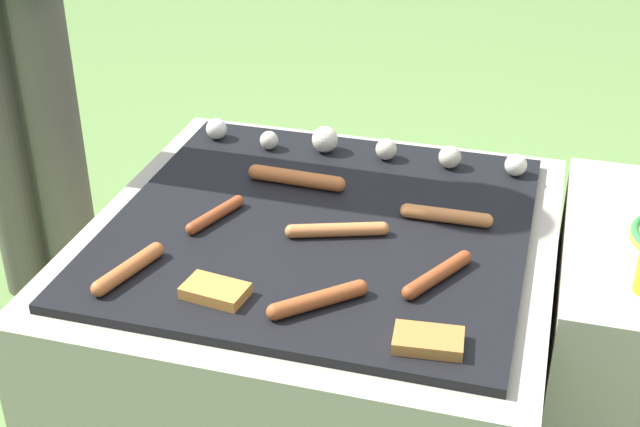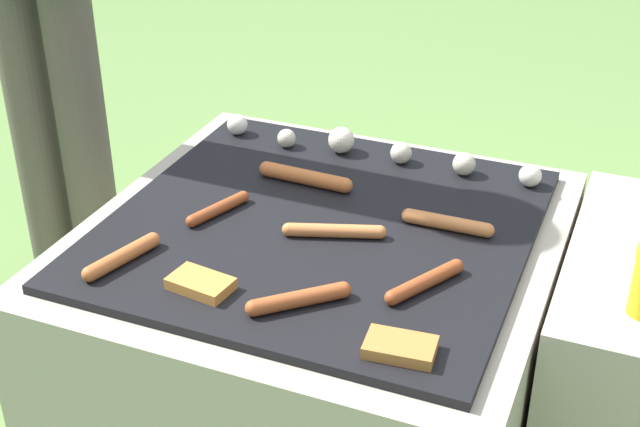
{
  "view_description": "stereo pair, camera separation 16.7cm",
  "coord_description": "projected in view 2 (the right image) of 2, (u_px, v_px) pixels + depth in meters",
  "views": [
    {
      "loc": [
        0.39,
        -1.4,
        1.23
      ],
      "look_at": [
        0.0,
        0.0,
        0.41
      ],
      "focal_mm": 50.0,
      "sensor_mm": 36.0,
      "label": 1
    },
    {
      "loc": [
        0.55,
        -1.34,
        1.23
      ],
      "look_at": [
        0.0,
        0.0,
        0.41
      ],
      "focal_mm": 50.0,
      "sensor_mm": 36.0,
      "label": 2
    }
  ],
  "objects": [
    {
      "name": "sausage_front_right",
      "position": [
        334.0,
        231.0,
        1.63
      ],
      "size": [
        0.18,
        0.08,
        0.03
      ],
      "color": "#C6753D",
      "rests_on": "grill"
    },
    {
      "name": "sausage_back_right",
      "position": [
        299.0,
        299.0,
        1.44
      ],
      "size": [
        0.14,
        0.13,
        0.03
      ],
      "color": "#A34C23",
      "rests_on": "grill"
    },
    {
      "name": "sausage_back_center",
      "position": [
        305.0,
        177.0,
        1.81
      ],
      "size": [
        0.2,
        0.04,
        0.03
      ],
      "color": "#B7602D",
      "rests_on": "grill"
    },
    {
      "name": "sausage_mid_left",
      "position": [
        218.0,
        209.0,
        1.7
      ],
      "size": [
        0.07,
        0.15,
        0.02
      ],
      "color": "#93421E",
      "rests_on": "grill"
    },
    {
      "name": "grill",
      "position": [
        320.0,
        308.0,
        1.77
      ],
      "size": [
        0.87,
        0.87,
        0.39
      ],
      "color": "#A89E8C",
      "rests_on": "ground_plane"
    },
    {
      "name": "bread_slice_center",
      "position": [
        400.0,
        347.0,
        1.33
      ],
      "size": [
        0.11,
        0.08,
        0.02
      ],
      "color": "#B27033",
      "rests_on": "grill"
    },
    {
      "name": "sausage_back_left",
      "position": [
        447.0,
        223.0,
        1.65
      ],
      "size": [
        0.18,
        0.03,
        0.03
      ],
      "color": "#C6753D",
      "rests_on": "grill"
    },
    {
      "name": "sausage_mid_right",
      "position": [
        122.0,
        256.0,
        1.55
      ],
      "size": [
        0.07,
        0.16,
        0.03
      ],
      "color": "#B7602D",
      "rests_on": "grill"
    },
    {
      "name": "mushroom_row",
      "position": [
        373.0,
        148.0,
        1.91
      ],
      "size": [
        0.71,
        0.07,
        0.06
      ],
      "color": "silver",
      "rests_on": "grill"
    },
    {
      "name": "ground_plane",
      "position": [
        320.0,
        383.0,
        1.87
      ],
      "size": [
        14.0,
        14.0,
        0.0
      ],
      "primitive_type": "plane",
      "color": "#608442"
    },
    {
      "name": "sausage_front_center",
      "position": [
        425.0,
        282.0,
        1.48
      ],
      "size": [
        0.1,
        0.16,
        0.03
      ],
      "color": "#93421E",
      "rests_on": "grill"
    },
    {
      "name": "bread_slice_right",
      "position": [
        201.0,
        284.0,
        1.48
      ],
      "size": [
        0.11,
        0.08,
        0.02
      ],
      "color": "#D18438",
      "rests_on": "grill"
    }
  ]
}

